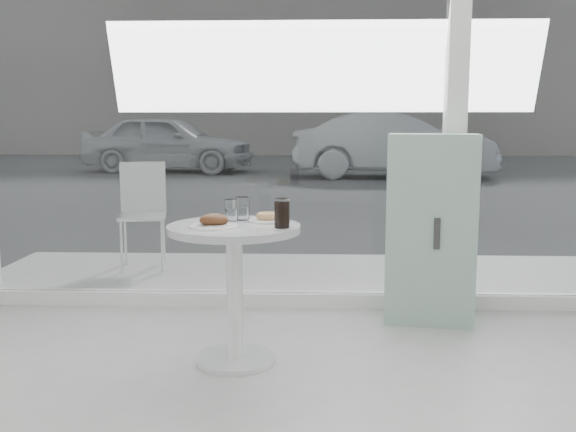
{
  "coord_description": "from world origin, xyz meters",
  "views": [
    {
      "loc": [
        -0.08,
        -1.5,
        1.32
      ],
      "look_at": [
        -0.2,
        1.7,
        0.85
      ],
      "focal_mm": 40.0,
      "sensor_mm": 36.0,
      "label": 1
    }
  ],
  "objects_px": {
    "plate_donut": "(267,218)",
    "mint_cabinet": "(431,228)",
    "main_table": "(234,265)",
    "water_tumbler_a": "(231,211)",
    "patio_chair": "(143,208)",
    "plate_fritter": "(215,222)",
    "water_tumbler_b": "(242,210)",
    "car_white": "(168,143)",
    "car_silver": "(393,145)",
    "cola_glass": "(282,214)"
  },
  "relations": [
    {
      "from": "plate_donut",
      "to": "mint_cabinet",
      "type": "bearing_deg",
      "value": 34.09
    },
    {
      "from": "main_table",
      "to": "water_tumbler_a",
      "type": "height_order",
      "value": "water_tumbler_a"
    },
    {
      "from": "patio_chair",
      "to": "plate_fritter",
      "type": "xyz_separation_m",
      "value": [
        0.98,
        -2.22,
        0.23
      ]
    },
    {
      "from": "water_tumbler_b",
      "to": "car_white",
      "type": "bearing_deg",
      "value": 104.4
    },
    {
      "from": "main_table",
      "to": "mint_cabinet",
      "type": "distance_m",
      "value": 1.46
    },
    {
      "from": "car_silver",
      "to": "patio_chair",
      "type": "bearing_deg",
      "value": 162.06
    },
    {
      "from": "plate_fritter",
      "to": "cola_glass",
      "type": "distance_m",
      "value": 0.36
    },
    {
      "from": "main_table",
      "to": "mint_cabinet",
      "type": "bearing_deg",
      "value": 34.18
    },
    {
      "from": "main_table",
      "to": "plate_fritter",
      "type": "xyz_separation_m",
      "value": [
        -0.09,
        -0.08,
        0.25
      ]
    },
    {
      "from": "car_white",
      "to": "car_silver",
      "type": "height_order",
      "value": "car_silver"
    },
    {
      "from": "mint_cabinet",
      "to": "water_tumbler_a",
      "type": "bearing_deg",
      "value": -141.49
    },
    {
      "from": "cola_glass",
      "to": "patio_chair",
      "type": "bearing_deg",
      "value": 121.04
    },
    {
      "from": "water_tumbler_b",
      "to": "cola_glass",
      "type": "height_order",
      "value": "cola_glass"
    },
    {
      "from": "main_table",
      "to": "car_silver",
      "type": "xyz_separation_m",
      "value": [
        2.32,
        11.96,
        0.23
      ]
    },
    {
      "from": "plate_donut",
      "to": "cola_glass",
      "type": "bearing_deg",
      "value": -63.97
    },
    {
      "from": "main_table",
      "to": "car_white",
      "type": "distance_m",
      "value": 13.94
    },
    {
      "from": "car_white",
      "to": "water_tumbler_b",
      "type": "distance_m",
      "value": 13.76
    },
    {
      "from": "water_tumbler_a",
      "to": "water_tumbler_b",
      "type": "xyz_separation_m",
      "value": [
        0.06,
        0.04,
        0.0
      ]
    },
    {
      "from": "patio_chair",
      "to": "cola_glass",
      "type": "relative_size",
      "value": 5.95
    },
    {
      "from": "water_tumbler_b",
      "to": "main_table",
      "type": "bearing_deg",
      "value": -98.13
    },
    {
      "from": "main_table",
      "to": "plate_donut",
      "type": "xyz_separation_m",
      "value": [
        0.17,
        0.12,
        0.24
      ]
    },
    {
      "from": "patio_chair",
      "to": "mint_cabinet",
      "type": "bearing_deg",
      "value": -40.93
    },
    {
      "from": "main_table",
      "to": "car_silver",
      "type": "bearing_deg",
      "value": 79.01
    },
    {
      "from": "car_white",
      "to": "water_tumbler_b",
      "type": "xyz_separation_m",
      "value": [
        3.42,
        -13.33,
        0.07
      ]
    },
    {
      "from": "patio_chair",
      "to": "water_tumbler_b",
      "type": "xyz_separation_m",
      "value": [
        1.09,
        -1.95,
        0.26
      ]
    },
    {
      "from": "plate_donut",
      "to": "water_tumbler_a",
      "type": "relative_size",
      "value": 1.68
    },
    {
      "from": "plate_donut",
      "to": "water_tumbler_a",
      "type": "height_order",
      "value": "water_tumbler_a"
    },
    {
      "from": "plate_fritter",
      "to": "plate_donut",
      "type": "height_order",
      "value": "plate_fritter"
    },
    {
      "from": "mint_cabinet",
      "to": "patio_chair",
      "type": "xyz_separation_m",
      "value": [
        -2.28,
        1.31,
        -0.05
      ]
    },
    {
      "from": "car_silver",
      "to": "water_tumbler_b",
      "type": "height_order",
      "value": "car_silver"
    },
    {
      "from": "plate_fritter",
      "to": "cola_glass",
      "type": "bearing_deg",
      "value": 0.96
    },
    {
      "from": "main_table",
      "to": "car_white",
      "type": "height_order",
      "value": "car_white"
    },
    {
      "from": "mint_cabinet",
      "to": "water_tumbler_b",
      "type": "xyz_separation_m",
      "value": [
        -1.18,
        -0.64,
        0.21
      ]
    },
    {
      "from": "mint_cabinet",
      "to": "car_white",
      "type": "distance_m",
      "value": 13.5
    },
    {
      "from": "car_silver",
      "to": "water_tumbler_a",
      "type": "relative_size",
      "value": 38.88
    },
    {
      "from": "car_silver",
      "to": "cola_glass",
      "type": "bearing_deg",
      "value": 171.39
    },
    {
      "from": "water_tumbler_a",
      "to": "cola_glass",
      "type": "bearing_deg",
      "value": -36.91
    },
    {
      "from": "mint_cabinet",
      "to": "patio_chair",
      "type": "bearing_deg",
      "value": 159.97
    },
    {
      "from": "mint_cabinet",
      "to": "plate_donut",
      "type": "bearing_deg",
      "value": -135.97
    },
    {
      "from": "plate_donut",
      "to": "water_tumbler_b",
      "type": "xyz_separation_m",
      "value": [
        -0.14,
        0.07,
        0.04
      ]
    },
    {
      "from": "mint_cabinet",
      "to": "plate_donut",
      "type": "xyz_separation_m",
      "value": [
        -1.04,
        -0.7,
        0.17
      ]
    },
    {
      "from": "cola_glass",
      "to": "main_table",
      "type": "bearing_deg",
      "value": 163.67
    },
    {
      "from": "car_silver",
      "to": "plate_fritter",
      "type": "xyz_separation_m",
      "value": [
        -2.41,
        -12.05,
        0.02
      ]
    },
    {
      "from": "water_tumbler_b",
      "to": "plate_fritter",
      "type": "bearing_deg",
      "value": -113.5
    },
    {
      "from": "water_tumbler_a",
      "to": "cola_glass",
      "type": "relative_size",
      "value": 0.79
    },
    {
      "from": "water_tumbler_a",
      "to": "water_tumbler_b",
      "type": "height_order",
      "value": "water_tumbler_b"
    },
    {
      "from": "main_table",
      "to": "cola_glass",
      "type": "distance_m",
      "value": 0.4
    },
    {
      "from": "car_silver",
      "to": "cola_glass",
      "type": "distance_m",
      "value": 12.22
    },
    {
      "from": "patio_chair",
      "to": "plate_donut",
      "type": "xyz_separation_m",
      "value": [
        1.24,
        -2.02,
        0.22
      ]
    },
    {
      "from": "patio_chair",
      "to": "cola_glass",
      "type": "bearing_deg",
      "value": -69.91
    }
  ]
}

